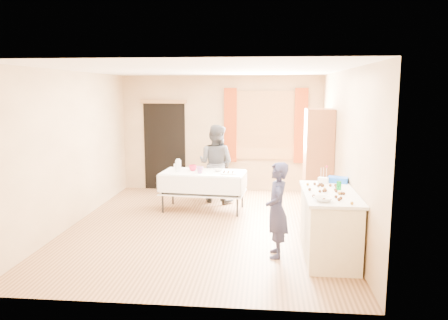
# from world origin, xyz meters

# --- Properties ---
(floor) EXTENTS (4.50, 5.50, 0.02)m
(floor) POSITION_xyz_m (0.00, 0.00, -0.01)
(floor) COLOR #9E7047
(floor) RESTS_ON ground
(ceiling) EXTENTS (4.50, 5.50, 0.02)m
(ceiling) POSITION_xyz_m (0.00, 0.00, 2.61)
(ceiling) COLOR white
(ceiling) RESTS_ON floor
(wall_back) EXTENTS (4.50, 0.02, 2.60)m
(wall_back) POSITION_xyz_m (0.00, 2.76, 1.30)
(wall_back) COLOR tan
(wall_back) RESTS_ON floor
(wall_front) EXTENTS (4.50, 0.02, 2.60)m
(wall_front) POSITION_xyz_m (0.00, -2.76, 1.30)
(wall_front) COLOR tan
(wall_front) RESTS_ON floor
(wall_left) EXTENTS (0.02, 5.50, 2.60)m
(wall_left) POSITION_xyz_m (-2.26, 0.00, 1.30)
(wall_left) COLOR tan
(wall_left) RESTS_ON floor
(wall_right) EXTENTS (0.02, 5.50, 2.60)m
(wall_right) POSITION_xyz_m (2.26, 0.00, 1.30)
(wall_right) COLOR tan
(wall_right) RESTS_ON floor
(window_frame) EXTENTS (1.32, 0.06, 1.52)m
(window_frame) POSITION_xyz_m (1.00, 2.72, 1.50)
(window_frame) COLOR olive
(window_frame) RESTS_ON wall_back
(window_pane) EXTENTS (1.20, 0.02, 1.40)m
(window_pane) POSITION_xyz_m (1.00, 2.71, 1.50)
(window_pane) COLOR white
(window_pane) RESTS_ON wall_back
(curtain_left) EXTENTS (0.28, 0.06, 1.65)m
(curtain_left) POSITION_xyz_m (0.22, 2.67, 1.50)
(curtain_left) COLOR #8D310E
(curtain_left) RESTS_ON wall_back
(curtain_right) EXTENTS (0.28, 0.06, 1.65)m
(curtain_right) POSITION_xyz_m (1.78, 2.67, 1.50)
(curtain_right) COLOR #8D310E
(curtain_right) RESTS_ON wall_back
(doorway) EXTENTS (0.95, 0.04, 2.00)m
(doorway) POSITION_xyz_m (-1.30, 2.73, 1.00)
(doorway) COLOR black
(doorway) RESTS_ON floor
(door_lintel) EXTENTS (1.05, 0.06, 0.08)m
(door_lintel) POSITION_xyz_m (-1.30, 2.70, 2.02)
(door_lintel) COLOR olive
(door_lintel) RESTS_ON wall_back
(cabinet) EXTENTS (0.50, 0.60, 1.94)m
(cabinet) POSITION_xyz_m (1.99, 1.09, 0.97)
(cabinet) COLOR brown
(cabinet) RESTS_ON floor
(counter) EXTENTS (0.71, 1.50, 0.91)m
(counter) POSITION_xyz_m (1.89, -1.15, 0.45)
(counter) COLOR beige
(counter) RESTS_ON floor
(party_table) EXTENTS (1.64, 0.94, 0.75)m
(party_table) POSITION_xyz_m (-0.16, 1.00, 0.45)
(party_table) COLOR black
(party_table) RESTS_ON floor
(chair) EXTENTS (0.46, 0.46, 0.92)m
(chair) POSITION_xyz_m (-0.00, 1.93, 0.27)
(chair) COLOR black
(chair) RESTS_ON floor
(girl) EXTENTS (0.50, 0.34, 1.32)m
(girl) POSITION_xyz_m (1.17, -1.23, 0.66)
(girl) COLOR #1C1D3C
(girl) RESTS_ON floor
(woman) EXTENTS (1.19, 1.14, 1.59)m
(woman) POSITION_xyz_m (0.00, 1.67, 0.80)
(woman) COLOR black
(woman) RESTS_ON floor
(soda_can) EXTENTS (0.07, 0.07, 0.12)m
(soda_can) POSITION_xyz_m (2.03, -1.00, 0.97)
(soda_can) COLOR #0A7924
(soda_can) RESTS_ON counter
(mixing_bowl) EXTENTS (0.37, 0.37, 0.05)m
(mixing_bowl) POSITION_xyz_m (1.73, -1.66, 0.94)
(mixing_bowl) COLOR white
(mixing_bowl) RESTS_ON counter
(foam_block) EXTENTS (0.18, 0.15, 0.08)m
(foam_block) POSITION_xyz_m (1.88, -0.55, 0.95)
(foam_block) COLOR white
(foam_block) RESTS_ON counter
(blue_basket) EXTENTS (0.35, 0.28, 0.08)m
(blue_basket) POSITION_xyz_m (2.10, -0.49, 0.95)
(blue_basket) COLOR blue
(blue_basket) RESTS_ON counter
(pitcher) EXTENTS (0.13, 0.13, 0.22)m
(pitcher) POSITION_xyz_m (-0.63, 0.97, 0.86)
(pitcher) COLOR silver
(pitcher) RESTS_ON party_table
(cup_red) EXTENTS (0.24, 0.24, 0.11)m
(cup_red) POSITION_xyz_m (-0.37, 1.08, 0.81)
(cup_red) COLOR red
(cup_red) RESTS_ON party_table
(cup_rainbow) EXTENTS (0.20, 0.20, 0.12)m
(cup_rainbow) POSITION_xyz_m (-0.20, 0.85, 0.81)
(cup_rainbow) COLOR red
(cup_rainbow) RESTS_ON party_table
(small_bowl) EXTENTS (0.23, 0.23, 0.05)m
(small_bowl) POSITION_xyz_m (0.12, 1.06, 0.77)
(small_bowl) COLOR white
(small_bowl) RESTS_ON party_table
(pastry_tray) EXTENTS (0.32, 0.26, 0.02)m
(pastry_tray) POSITION_xyz_m (0.33, 0.85, 0.76)
(pastry_tray) COLOR white
(pastry_tray) RESTS_ON party_table
(bottle) EXTENTS (0.11, 0.12, 0.15)m
(bottle) POSITION_xyz_m (-0.73, 1.24, 0.83)
(bottle) COLOR white
(bottle) RESTS_ON party_table
(cake_balls) EXTENTS (0.51, 1.12, 0.04)m
(cake_balls) POSITION_xyz_m (1.87, -1.12, 0.93)
(cake_balls) COLOR #3F2314
(cake_balls) RESTS_ON counter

